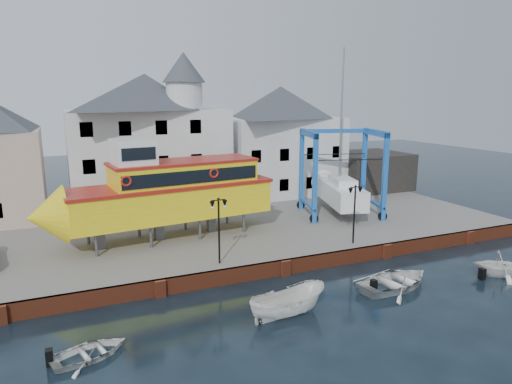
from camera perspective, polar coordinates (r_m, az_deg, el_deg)
name	(u,v)px	position (r m, az deg, el deg)	size (l,w,h in m)	color
ground	(285,275)	(29.70, 3.66, -10.33)	(140.00, 140.00, 0.00)	black
hardstanding	(227,224)	(39.11, -3.69, -4.03)	(44.00, 22.00, 1.00)	slate
quay_wall	(284,267)	(29.61, 3.58, -9.37)	(44.00, 0.47, 1.00)	maroon
building_white_main	(149,139)	(43.69, -13.21, 6.51)	(14.00, 8.30, 14.00)	white
building_white_right	(280,140)	(48.73, 3.04, 6.46)	(12.00, 8.00, 11.20)	white
shed_dark	(367,171)	(52.76, 13.76, 2.62)	(8.00, 7.00, 4.00)	black
lamp_post_left	(219,214)	(27.95, -4.69, -2.76)	(1.12, 0.32, 4.20)	black
lamp_post_right	(355,199)	(32.46, 12.27, -0.92)	(1.12, 0.32, 4.20)	black
tour_boat	(158,193)	(33.22, -12.17, -0.09)	(17.26, 5.87, 7.37)	#59595E
travel_lift	(338,186)	(41.22, 10.15, 0.74)	(7.79, 9.70, 14.21)	#1545A6
motorboat_a	(287,317)	(24.61, 3.96, -15.29)	(1.67, 4.45, 1.72)	white
motorboat_b	(395,287)	(29.12, 16.99, -11.33)	(3.66, 5.12, 1.06)	white
motorboat_c	(500,276)	(33.38, 28.15, -9.22)	(2.87, 3.32, 1.75)	white
motorboat_d	(90,357)	(22.51, -20.04, -18.83)	(2.37, 3.32, 0.69)	white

